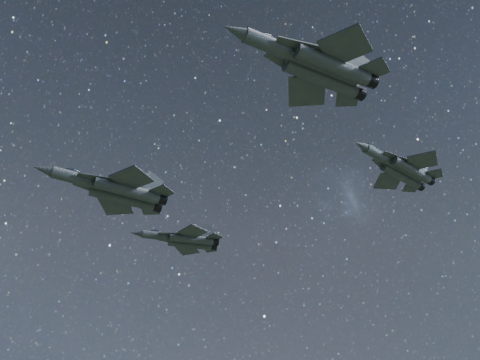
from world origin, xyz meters
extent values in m
cylinder|color=#2B3136|center=(-21.15, 5.96, 142.66)|extent=(8.61, 3.18, 1.78)
cone|color=#2B3136|center=(-26.54, 5.03, 142.66)|extent=(2.97, 2.04, 1.60)
ellipsoid|color=black|center=(-22.50, 5.72, 143.52)|extent=(2.88, 1.64, 0.88)
cube|color=#2B3136|center=(-15.31, 6.96, 142.61)|extent=(9.50, 3.27, 1.48)
cylinder|color=#2B3136|center=(-14.67, 5.91, 142.10)|extent=(9.74, 3.37, 1.78)
cylinder|color=#2B3136|center=(-15.05, 8.16, 142.10)|extent=(9.74, 3.37, 1.78)
cylinder|color=black|center=(-9.50, 6.80, 142.10)|extent=(1.74, 1.87, 1.64)
cylinder|color=black|center=(-9.88, 9.05, 142.10)|extent=(1.74, 1.87, 1.64)
cube|color=#2B3136|center=(-18.87, 4.79, 142.53)|extent=(5.95, 1.38, 0.14)
cube|color=#2B3136|center=(-19.39, 7.82, 142.53)|extent=(5.99, 3.27, 0.14)
cube|color=#2B3136|center=(-14.43, 3.18, 142.32)|extent=(6.49, 6.54, 0.23)
cube|color=#2B3136|center=(-15.74, 10.82, 142.32)|extent=(5.86, 6.18, 0.23)
cube|color=#2B3136|center=(-9.70, 5.26, 142.32)|extent=(3.84, 3.87, 0.17)
cube|color=#2B3136|center=(-10.58, 10.43, 142.32)|extent=(3.45, 3.58, 0.17)
cube|color=#2B3136|center=(-11.36, 6.19, 144.26)|extent=(3.97, 0.68, 4.06)
cube|color=#2B3136|center=(-11.84, 9.00, 144.26)|extent=(3.88, 1.16, 4.06)
cylinder|color=#2B3136|center=(-6.57, 24.43, 146.00)|extent=(6.97, 1.91, 1.45)
cone|color=#2B3136|center=(-11.02, 24.73, 146.00)|extent=(2.32, 1.45, 1.30)
ellipsoid|color=black|center=(-7.68, 24.50, 146.69)|extent=(2.28, 1.13, 0.72)
cube|color=#2B3136|center=(-1.74, 24.10, 145.95)|extent=(7.71, 1.91, 1.21)
cylinder|color=#2B3136|center=(-1.43, 23.15, 145.53)|extent=(7.90, 1.98, 1.45)
cylinder|color=#2B3136|center=(-1.30, 25.01, 145.53)|extent=(7.90, 1.98, 1.45)
cylinder|color=black|center=(2.84, 22.86, 145.53)|extent=(1.30, 1.42, 1.34)
cylinder|color=black|center=(2.97, 24.72, 145.53)|extent=(1.30, 1.42, 1.34)
cube|color=#2B3136|center=(-4.98, 23.06, 145.88)|extent=(4.94, 2.23, 0.11)
cube|color=#2B3136|center=(-4.81, 25.57, 145.88)|extent=(4.93, 1.62, 0.11)
cube|color=#2B3136|center=(-1.77, 20.93, 145.72)|extent=(5.01, 5.20, 0.19)
cube|color=#2B3136|center=(-1.34, 27.25, 145.72)|extent=(5.21, 5.32, 0.19)
cube|color=#2B3136|center=(2.39, 21.68, 145.72)|extent=(2.95, 3.03, 0.14)
cube|color=#2B3136|center=(2.68, 25.95, 145.72)|extent=(3.07, 3.13, 0.14)
cube|color=#2B3136|center=(1.25, 22.73, 147.30)|extent=(3.22, 0.63, 3.31)
cube|color=#2B3136|center=(1.41, 25.05, 147.30)|extent=(3.24, 0.47, 3.31)
cylinder|color=#2B3136|center=(-1.92, -23.49, 144.37)|extent=(8.69, 3.31, 1.79)
cone|color=#2B3136|center=(-7.35, -24.50, 144.37)|extent=(3.00, 2.08, 1.61)
ellipsoid|color=black|center=(-3.28, -23.74, 145.24)|extent=(2.91, 1.68, 0.89)
cube|color=#2B3136|center=(3.95, -22.41, 144.32)|extent=(9.58, 3.41, 1.49)
cylinder|color=#2B3136|center=(4.61, -23.46, 143.80)|extent=(9.82, 3.52, 1.79)
cylinder|color=#2B3136|center=(4.20, -21.19, 143.80)|extent=(9.82, 3.52, 1.79)
cylinder|color=black|center=(9.81, -22.50, 143.80)|extent=(1.77, 1.90, 1.66)
cylinder|color=black|center=(9.40, -20.23, 143.80)|extent=(1.77, 1.90, 1.66)
cube|color=#2B3136|center=(0.39, -24.64, 144.24)|extent=(5.99, 1.32, 0.14)
cube|color=#2B3136|center=(-0.17, -21.59, 144.24)|extent=(6.02, 3.36, 0.14)
cube|color=#2B3136|center=(4.89, -26.21, 144.03)|extent=(6.56, 6.59, 0.23)
cube|color=#2B3136|center=(3.47, -18.52, 144.03)|extent=(5.88, 6.20, 0.23)
cube|color=#2B3136|center=(9.63, -24.05, 144.03)|extent=(3.88, 3.90, 0.17)
cube|color=#2B3136|center=(8.67, -18.85, 144.03)|extent=(3.45, 3.59, 0.17)
cube|color=#2B3136|center=(7.94, -23.13, 145.98)|extent=(4.00, 0.70, 4.09)
cube|color=#2B3136|center=(7.42, -20.31, 145.98)|extent=(3.90, 1.22, 4.09)
cylinder|color=#2B3136|center=(19.60, -7.81, 145.58)|extent=(6.93, 3.78, 1.45)
cone|color=#2B3136|center=(15.44, -9.39, 145.58)|extent=(2.54, 2.00, 1.30)
ellipsoid|color=black|center=(18.56, -8.20, 146.28)|extent=(2.41, 1.69, 0.71)
cube|color=#2B3136|center=(24.12, -6.10, 145.53)|extent=(7.61, 3.99, 1.21)
cylinder|color=#2B3136|center=(24.79, -6.84, 145.12)|extent=(7.80, 4.11, 1.45)
cylinder|color=#2B3136|center=(24.13, -5.10, 145.12)|extent=(7.80, 4.11, 1.45)
cylinder|color=black|center=(28.78, -5.33, 145.12)|extent=(1.60, 1.68, 1.34)
cylinder|color=black|center=(28.13, -3.60, 145.12)|extent=(1.60, 1.68, 1.34)
cube|color=#2B3136|center=(21.61, -8.39, 145.47)|extent=(4.93, 1.82, 0.11)
cube|color=#2B3136|center=(20.72, -6.05, 145.47)|extent=(4.64, 3.40, 0.11)
cube|color=#2B3136|center=(25.40, -8.99, 145.30)|extent=(5.31, 5.22, 0.19)
cube|color=#2B3136|center=(23.17, -3.09, 145.30)|extent=(4.24, 4.60, 0.19)
cube|color=#2B3136|center=(28.86, -6.59, 145.30)|extent=(3.15, 3.12, 0.14)
cube|color=#2B3136|center=(27.35, -2.60, 145.30)|extent=(2.48, 2.63, 0.14)
cube|color=#2B3136|center=(27.39, -6.11, 146.88)|extent=(3.15, 1.03, 3.30)
cube|color=#2B3136|center=(26.57, -3.94, 146.88)|extent=(2.98, 1.52, 3.30)
camera|label=1|loc=(-18.18, -62.73, 95.95)|focal=42.00mm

